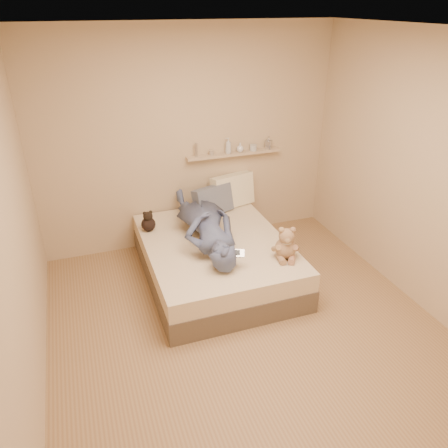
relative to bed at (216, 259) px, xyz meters
name	(u,v)px	position (x,y,z in m)	size (l,w,h in m)	color
room	(251,204)	(0.00, -0.93, 1.08)	(3.80, 3.80, 3.80)	#92734B
bed	(216,259)	(0.00, 0.00, 0.00)	(1.50, 1.90, 0.45)	brown
game_console	(235,253)	(0.02, -0.55, 0.39)	(0.20, 0.14, 0.06)	silver
teddy_bear	(286,245)	(0.56, -0.55, 0.37)	(0.28, 0.29, 0.36)	#9E7B56
dark_plush	(148,222)	(-0.63, 0.49, 0.33)	(0.16, 0.16, 0.25)	black
pillow_cream	(232,190)	(0.51, 0.83, 0.43)	(0.55, 0.16, 0.40)	#F1E6BE
pillow_grey	(213,200)	(0.20, 0.69, 0.40)	(0.50, 0.14, 0.34)	slate
person	(206,224)	(-0.08, 0.09, 0.41)	(0.57, 1.55, 0.37)	#485471
wall_shelf	(234,154)	(0.55, 0.91, 0.88)	(1.20, 0.12, 0.03)	tan
shelf_bottles	(242,146)	(0.65, 0.91, 0.96)	(1.01, 0.13, 0.19)	silver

